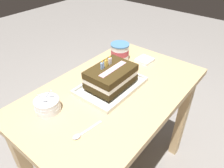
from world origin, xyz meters
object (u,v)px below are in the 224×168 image
(foil_tray, at_px, (111,86))
(birthday_cake, at_px, (111,76))
(bowl_stack, at_px, (47,105))
(ice_cream_tub, at_px, (120,52))
(napkin_pile, at_px, (145,60))
(serving_spoon_near_tray, at_px, (80,135))

(foil_tray, height_order, birthday_cake, birthday_cake)
(birthday_cake, distance_m, bowl_stack, 0.35)
(ice_cream_tub, xyz_separation_m, napkin_pile, (0.08, -0.14, -0.05))
(birthday_cake, height_order, bowl_stack, birthday_cake)
(bowl_stack, relative_size, ice_cream_tub, 0.99)
(ice_cream_tub, bearing_deg, serving_spoon_near_tray, -156.90)
(birthday_cake, height_order, napkin_pile, birthday_cake)
(foil_tray, relative_size, birthday_cake, 1.44)
(foil_tray, height_order, ice_cream_tub, ice_cream_tub)
(bowl_stack, bearing_deg, serving_spoon_near_tray, -93.52)
(birthday_cake, distance_m, napkin_pile, 0.36)
(bowl_stack, height_order, ice_cream_tub, same)
(foil_tray, bearing_deg, serving_spoon_near_tray, -161.82)
(ice_cream_tub, height_order, napkin_pile, ice_cream_tub)
(bowl_stack, xyz_separation_m, napkin_pile, (0.68, -0.11, -0.02))
(bowl_stack, height_order, napkin_pile, bowl_stack)
(birthday_cake, relative_size, bowl_stack, 2.09)
(napkin_pile, bearing_deg, bowl_stack, 171.24)
(bowl_stack, xyz_separation_m, ice_cream_tub, (0.60, 0.04, 0.03))
(birthday_cake, bearing_deg, foil_tray, -90.00)
(foil_tray, relative_size, ice_cream_tub, 2.99)
(ice_cream_tub, bearing_deg, birthday_cake, -151.33)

